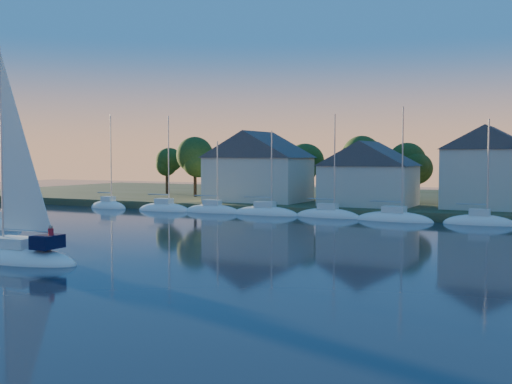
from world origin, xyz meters
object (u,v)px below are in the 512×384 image
Objects in this scene: clubhouse_west at (258,165)px; hero_sailboat at (17,252)px; clubhouse_east at (489,166)px; clubhouse_centre at (369,173)px.

hero_sailboat reaches higher than clubhouse_west.
clubhouse_east is 54.64m from hero_sailboat.
hero_sailboat is (-24.50, -48.54, -5.36)m from clubhouse_east.
clubhouse_centre is 0.73× the size of hero_sailboat.
clubhouse_centre is 1.10× the size of clubhouse_east.
clubhouse_west is 30.02m from clubhouse_east.
clubhouse_east is (14.00, 2.00, 0.87)m from clubhouse_centre.
clubhouse_east reaches higher than clubhouse_west.
hero_sailboat reaches higher than clubhouse_centre.
clubhouse_west is 0.86× the size of hero_sailboat.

